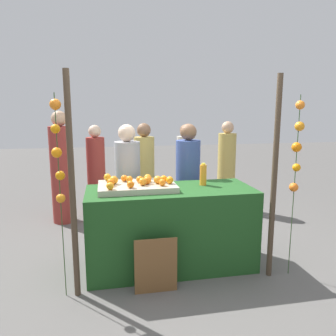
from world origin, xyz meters
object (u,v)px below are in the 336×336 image
Objects in this scene: juice_bottle at (203,175)px; vendor_right at (188,188)px; stall_counter at (171,228)px; orange_1 at (129,179)px; chalkboard_sign at (156,266)px; orange_0 at (131,184)px; vendor_left at (128,191)px.

vendor_right reaches higher than juice_bottle.
juice_bottle is (0.39, 0.10, 0.56)m from stall_counter.
vendor_right is at bearing 33.26° from orange_1.
orange_0 is at bearing 117.98° from chalkboard_sign.
orange_1 is (0.01, 0.25, -0.00)m from orange_0.
juice_bottle is 0.16× the size of vendor_left.
orange_1 is at bearing 106.82° from chalkboard_sign.
orange_1 is at bearing -146.74° from vendor_right.
chalkboard_sign is (-0.64, -0.60, -0.74)m from juice_bottle.
vendor_left reaches higher than orange_0.
chalkboard_sign is at bearing -117.79° from vendor_right.
juice_bottle is at bearing -31.82° from vendor_left.
juice_bottle is 0.61m from vendor_right.
vendor_left reaches higher than orange_1.
vendor_left is at bearing 88.33° from orange_1.
orange_1 is 0.97m from chalkboard_sign.
stall_counter is at bearing 16.93° from orange_0.
orange_0 is 0.13× the size of chalkboard_sign.
juice_bottle reaches higher than orange_0.
juice_bottle reaches higher than chalkboard_sign.
orange_0 is at bearing -135.89° from vendor_right.
orange_0 reaches higher than stall_counter.
stall_counter is at bearing 64.01° from chalkboard_sign.
orange_1 is at bearing 178.68° from juice_bottle.
juice_bottle reaches higher than orange_1.
chalkboard_sign is (0.20, -0.37, -0.72)m from orange_0.
orange_1 is 0.05× the size of vendor_right.
orange_1 is at bearing 164.45° from stall_counter.
orange_1 is 0.29× the size of juice_bottle.
vendor_right reaches higher than chalkboard_sign.
orange_1 is 0.98m from vendor_right.
stall_counter is 0.71m from orange_0.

